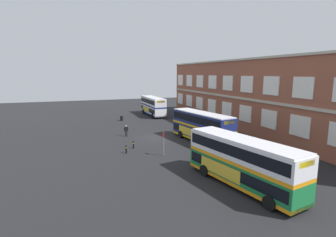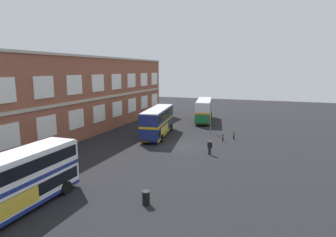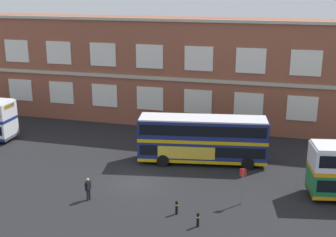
# 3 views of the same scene
# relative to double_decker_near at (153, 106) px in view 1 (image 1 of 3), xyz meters

# --- Properties ---
(ground_plane) EXTENTS (120.00, 120.00, 0.00)m
(ground_plane) POSITION_rel_double_decker_near_xyz_m (20.40, -3.74, -2.15)
(ground_plane) COLOR black
(brick_terminal_building) EXTENTS (52.43, 8.19, 11.62)m
(brick_terminal_building) POSITION_rel_double_decker_near_xyz_m (19.90, 12.24, 3.52)
(brick_terminal_building) COLOR brown
(brick_terminal_building) RESTS_ON ground
(double_decker_near) EXTENTS (11.03, 2.97, 4.07)m
(double_decker_near) POSITION_rel_double_decker_near_xyz_m (0.00, 0.00, 0.00)
(double_decker_near) COLOR silver
(double_decker_near) RESTS_ON ground
(double_decker_middle) EXTENTS (11.27, 4.34, 4.07)m
(double_decker_middle) POSITION_rel_double_decker_near_xyz_m (24.65, -0.42, 0.00)
(double_decker_middle) COLOR navy
(double_decker_middle) RESTS_ON ground
(double_decker_far) EXTENTS (11.29, 4.55, 4.07)m
(double_decker_far) POSITION_rel_double_decker_near_xyz_m (38.83, -3.94, 0.00)
(double_decker_far) COLOR #197038
(double_decker_far) RESTS_ON ground
(waiting_passenger) EXTENTS (0.35, 0.63, 1.70)m
(waiting_passenger) POSITION_rel_double_decker_near_xyz_m (18.08, -9.59, -1.22)
(waiting_passenger) COLOR black
(waiting_passenger) RESTS_ON ground
(bus_stand_flag) EXTENTS (0.44, 0.10, 2.70)m
(bus_stand_flag) POSITION_rel_double_decker_near_xyz_m (28.83, -7.37, -0.51)
(bus_stand_flag) COLOR slate
(bus_stand_flag) RESTS_ON ground
(station_litter_bin) EXTENTS (0.60, 0.60, 1.03)m
(station_litter_bin) POSITION_rel_double_decker_near_xyz_m (4.47, -7.87, -1.63)
(station_litter_bin) COLOR black
(station_litter_bin) RESTS_ON ground
(safety_bollard_west) EXTENTS (0.19, 0.19, 0.95)m
(safety_bollard_west) POSITION_rel_double_decker_near_xyz_m (26.44, -11.22, -1.66)
(safety_bollard_west) COLOR black
(safety_bollard_west) RESTS_ON ground
(safety_bollard_east) EXTENTS (0.19, 0.19, 0.95)m
(safety_bollard_east) POSITION_rel_double_decker_near_xyz_m (24.72, -9.97, -1.66)
(safety_bollard_east) COLOR black
(safety_bollard_east) RESTS_ON ground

